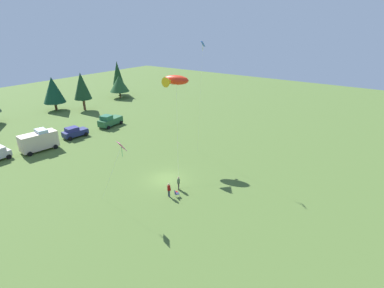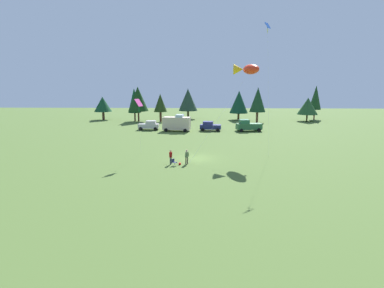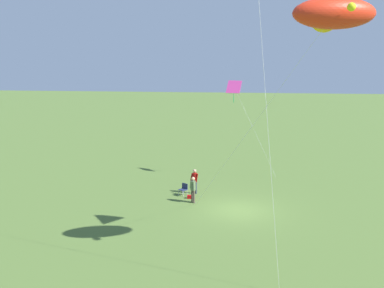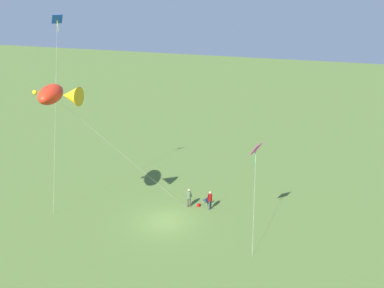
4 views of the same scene
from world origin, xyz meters
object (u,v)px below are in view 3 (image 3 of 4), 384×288
Objects in this scene: person_spectator at (195,179)px; kite_large_fish at (333,14)px; backpack_on_grass at (190,197)px; folding_chair at (184,188)px; kite_diamond_rainbow at (235,89)px; person_kite_flyer at (193,188)px.

kite_large_fish reaches higher than person_spectator.
person_spectator reaches higher than backpack_on_grass.
person_spectator reaches higher than folding_chair.
kite_large_fish is (9.29, 7.49, 10.79)m from folding_chair.
kite_large_fish reaches higher than folding_chair.
kite_diamond_rainbow reaches higher than person_spectator.
person_spectator is 7.70m from kite_diamond_rainbow.
backpack_on_grass is (1.10, -0.22, -0.91)m from person_spectator.
kite_large_fish is at bearing 39.00° from backpack_on_grass.
person_kite_flyer is 0.23× the size of kite_diamond_rainbow.
folding_chair is (-1.45, -0.79, -0.53)m from person_kite_flyer.
person_kite_flyer is 8.84m from kite_diamond_rainbow.
folding_chair is at bearing -142.95° from backpack_on_grass.
folding_chair is 0.99m from person_spectator.
folding_chair is at bearing -94.63° from person_kite_flyer.
backpack_on_grass is at bearing 68.93° from folding_chair.
backpack_on_grass is 0.04× the size of kite_diamond_rainbow.
person_kite_flyer is 14.55m from kite_large_fish.
person_kite_flyer is 1.25m from backpack_on_grass.
backpack_on_grass is 9.07m from kite_diamond_rainbow.
folding_chair is 0.89m from backpack_on_grass.
person_spectator is 0.15× the size of kite_large_fish.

